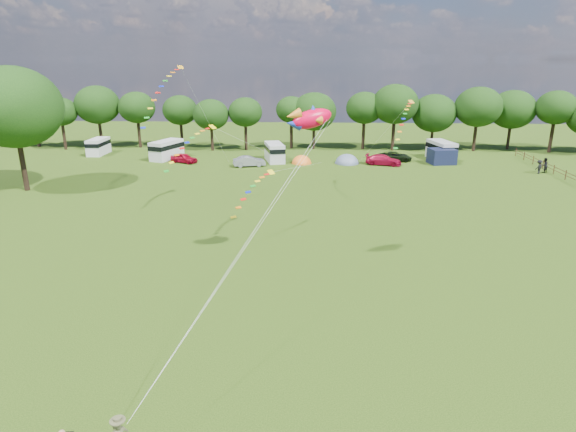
{
  "coord_description": "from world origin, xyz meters",
  "views": [
    {
      "loc": [
        1.54,
        -22.03,
        13.81
      ],
      "look_at": [
        0.0,
        8.0,
        4.0
      ],
      "focal_mm": 30.0,
      "sensor_mm": 36.0,
      "label": 1
    }
  ],
  "objects_px": {
    "walker_a": "(545,165)",
    "car_a": "(184,158)",
    "campervan_d": "(441,150)",
    "tent_orange": "(302,163)",
    "tent_greyblue": "(347,163)",
    "fish_kite": "(308,119)",
    "big_tree": "(13,107)",
    "car_b": "(249,161)",
    "campervan_b": "(167,149)",
    "campervan_c": "(275,152)",
    "car_c": "(383,160)",
    "walker_b": "(539,167)",
    "car_d": "(395,156)",
    "campervan_a": "(98,146)"
  },
  "relations": [
    {
      "from": "fish_kite",
      "to": "car_a",
      "type": "bearing_deg",
      "value": 92.4
    },
    {
      "from": "car_d",
      "to": "tent_orange",
      "type": "distance_m",
      "value": 13.47
    },
    {
      "from": "campervan_d",
      "to": "tent_orange",
      "type": "xyz_separation_m",
      "value": [
        -20.03,
        -3.61,
        -1.42
      ]
    },
    {
      "from": "campervan_d",
      "to": "tent_greyblue",
      "type": "xyz_separation_m",
      "value": [
        -13.71,
        -3.27,
        -1.42
      ]
    },
    {
      "from": "campervan_b",
      "to": "fish_kite",
      "type": "bearing_deg",
      "value": -130.82
    },
    {
      "from": "car_b",
      "to": "car_d",
      "type": "xyz_separation_m",
      "value": [
        20.3,
        4.74,
        -0.05
      ]
    },
    {
      "from": "car_d",
      "to": "tent_greyblue",
      "type": "bearing_deg",
      "value": 106.55
    },
    {
      "from": "big_tree",
      "to": "car_c",
      "type": "relative_size",
      "value": 2.83
    },
    {
      "from": "campervan_a",
      "to": "campervan_b",
      "type": "distance_m",
      "value": 11.88
    },
    {
      "from": "campervan_a",
      "to": "tent_orange",
      "type": "relative_size",
      "value": 1.59
    },
    {
      "from": "car_b",
      "to": "fish_kite",
      "type": "distance_m",
      "value": 35.68
    },
    {
      "from": "big_tree",
      "to": "car_c",
      "type": "xyz_separation_m",
      "value": [
        41.29,
        15.55,
        -8.31
      ]
    },
    {
      "from": "car_a",
      "to": "tent_greyblue",
      "type": "relative_size",
      "value": 1.08
    },
    {
      "from": "car_a",
      "to": "campervan_a",
      "type": "bearing_deg",
      "value": 92.5
    },
    {
      "from": "car_a",
      "to": "car_b",
      "type": "bearing_deg",
      "value": -78.46
    },
    {
      "from": "car_c",
      "to": "campervan_a",
      "type": "xyz_separation_m",
      "value": [
        -42.34,
        5.68,
        0.58
      ]
    },
    {
      "from": "car_b",
      "to": "car_d",
      "type": "distance_m",
      "value": 20.85
    },
    {
      "from": "car_c",
      "to": "campervan_d",
      "type": "distance_m",
      "value": 9.75
    },
    {
      "from": "car_c",
      "to": "fish_kite",
      "type": "distance_m",
      "value": 37.91
    },
    {
      "from": "car_d",
      "to": "campervan_c",
      "type": "bearing_deg",
      "value": 94.08
    },
    {
      "from": "big_tree",
      "to": "campervan_c",
      "type": "xyz_separation_m",
      "value": [
        26.16,
        17.45,
        -7.65
      ]
    },
    {
      "from": "tent_greyblue",
      "to": "fish_kite",
      "type": "xyz_separation_m",
      "value": [
        -5.1,
        -36.17,
        10.28
      ]
    },
    {
      "from": "car_d",
      "to": "campervan_c",
      "type": "height_order",
      "value": "campervan_c"
    },
    {
      "from": "tent_greyblue",
      "to": "car_b",
      "type": "bearing_deg",
      "value": -168.13
    },
    {
      "from": "tent_orange",
      "to": "walker_a",
      "type": "relative_size",
      "value": 1.62
    },
    {
      "from": "car_d",
      "to": "campervan_a",
      "type": "height_order",
      "value": "campervan_a"
    },
    {
      "from": "campervan_c",
      "to": "tent_orange",
      "type": "xyz_separation_m",
      "value": [
        3.89,
        -1.34,
        -1.34
      ]
    },
    {
      "from": "car_d",
      "to": "walker_a",
      "type": "xyz_separation_m",
      "value": [
        17.85,
        -6.54,
        0.3
      ]
    },
    {
      "from": "fish_kite",
      "to": "car_d",
      "type": "bearing_deg",
      "value": 48.26
    },
    {
      "from": "campervan_b",
      "to": "car_b",
      "type": "bearing_deg",
      "value": -89.34
    },
    {
      "from": "fish_kite",
      "to": "car_b",
      "type": "bearing_deg",
      "value": 79.69
    },
    {
      "from": "car_d",
      "to": "tent_greyblue",
      "type": "relative_size",
      "value": 1.31
    },
    {
      "from": "walker_a",
      "to": "campervan_b",
      "type": "bearing_deg",
      "value": -44.15
    },
    {
      "from": "big_tree",
      "to": "car_b",
      "type": "height_order",
      "value": "big_tree"
    },
    {
      "from": "car_a",
      "to": "campervan_d",
      "type": "distance_m",
      "value": 36.76
    },
    {
      "from": "big_tree",
      "to": "campervan_b",
      "type": "bearing_deg",
      "value": 60.14
    },
    {
      "from": "car_a",
      "to": "campervan_a",
      "type": "xyz_separation_m",
      "value": [
        -14.61,
        5.59,
        0.62
      ]
    },
    {
      "from": "car_b",
      "to": "walker_a",
      "type": "distance_m",
      "value": 38.19
    },
    {
      "from": "campervan_b",
      "to": "car_c",
      "type": "bearing_deg",
      "value": -74.45
    },
    {
      "from": "campervan_b",
      "to": "campervan_c",
      "type": "height_order",
      "value": "campervan_b"
    },
    {
      "from": "fish_kite",
      "to": "walker_a",
      "type": "bearing_deg",
      "value": 22.37
    },
    {
      "from": "car_b",
      "to": "tent_greyblue",
      "type": "bearing_deg",
      "value": -93.45
    },
    {
      "from": "car_b",
      "to": "campervan_a",
      "type": "distance_m",
      "value": 25.24
    },
    {
      "from": "campervan_c",
      "to": "tent_orange",
      "type": "distance_m",
      "value": 4.33
    },
    {
      "from": "tent_orange",
      "to": "walker_a",
      "type": "bearing_deg",
      "value": -7.81
    },
    {
      "from": "car_a",
      "to": "walker_b",
      "type": "bearing_deg",
      "value": -71.97
    },
    {
      "from": "campervan_c",
      "to": "walker_b",
      "type": "distance_m",
      "value": 34.61
    },
    {
      "from": "car_c",
      "to": "tent_greyblue",
      "type": "bearing_deg",
      "value": 96.11
    },
    {
      "from": "campervan_c",
      "to": "campervan_d",
      "type": "distance_m",
      "value": 24.02
    },
    {
      "from": "walker_a",
      "to": "car_a",
      "type": "bearing_deg",
      "value": -41.62
    }
  ]
}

